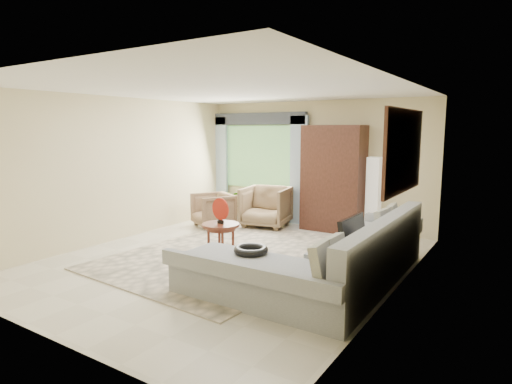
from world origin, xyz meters
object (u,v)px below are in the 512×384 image
Objects in this scene: sectional_sofa at (333,265)px; potted_plant at (231,204)px; armchair_left at (213,210)px; armchair_right at (266,207)px; armoire at (333,179)px; floor_lamp at (373,196)px; coffee_table at (221,241)px; tv_screen at (353,236)px.

potted_plant is (-3.76, 2.92, 0.02)m from sectional_sofa.
sectional_sofa is 4.76m from potted_plant.
armchair_right reaches higher than armchair_left.
armchair_left is (-3.45, 1.85, 0.07)m from sectional_sofa.
sectional_sofa is 3.24m from armoire.
potted_plant is at bearing 179.51° from armoire.
sectional_sofa is at bearing -37.79° from potted_plant.
floor_lamp is at bearing 0.66° from potted_plant.
potted_plant is (-1.85, 2.81, -0.00)m from coffee_table.
sectional_sofa reaches higher than armchair_left.
coffee_table is 2.32m from armchair_left.
armchair_left is (-1.54, 1.74, 0.05)m from coffee_table.
sectional_sofa is 3.50m from armchair_right.
armchair_right reaches higher than potted_plant.
potted_plant is at bearing -179.34° from floor_lamp.
coffee_table is 2.40m from armchair_right.
armchair_right is (-2.78, 2.47, -0.30)m from tv_screen.
armchair_right is 1.35m from potted_plant.
armchair_left reaches higher than coffee_table.
tv_screen is at bearing 2.87° from armchair_left.
sectional_sofa is 2.31× the size of floor_lamp.
tv_screen reaches higher than potted_plant.
armchair_right is 1.50m from armoire.
coffee_table is at bearing -103.66° from armoire.
armchair_left is 0.37× the size of armoire.
sectional_sofa is 1.65× the size of armoire.
sectional_sofa is at bearing -3.18° from coffee_table.
tv_screen is (0.27, -0.04, 0.44)m from sectional_sofa.
tv_screen is 5.02m from potted_plant.
sectional_sofa is 5.76× the size of potted_plant.
sectional_sofa is 1.91m from coffee_table.
coffee_table is 3.24m from floor_lamp.
armchair_right is (0.93, 0.58, 0.07)m from armchair_left.
tv_screen is at bearing -62.98° from armoire.
tv_screen is at bearing -76.87° from floor_lamp.
potted_plant reaches higher than coffee_table.
sectional_sofa is at bearing 170.52° from tv_screen.
armchair_right is 1.55× the size of potted_plant.
coffee_table is 3.37m from potted_plant.
armchair_left is 1.10m from armchair_right.
tv_screen is at bearing -52.82° from armchair_right.
potted_plant is (-1.25, 0.49, -0.12)m from armchair_right.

